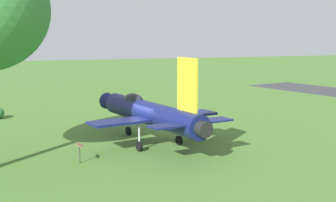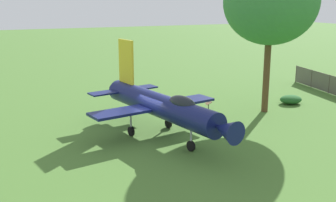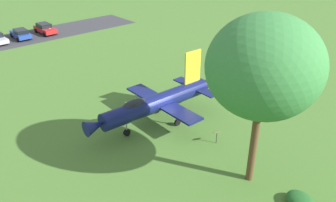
% 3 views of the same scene
% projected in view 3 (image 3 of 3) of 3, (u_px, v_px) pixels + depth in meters
% --- Properties ---
extents(ground_plane, '(200.00, 200.00, 0.00)m').
position_uv_depth(ground_plane, '(158.00, 123.00, 30.00)').
color(ground_plane, '#47722D').
extents(parking_strip, '(17.43, 41.66, 0.00)m').
position_uv_depth(parking_strip, '(10.00, 41.00, 51.06)').
color(parking_strip, '#38383D').
rests_on(parking_strip, ground_plane).
extents(display_jet, '(8.68, 12.52, 5.69)m').
position_uv_depth(display_jet, '(154.00, 103.00, 28.86)').
color(display_jet, '#111951').
rests_on(display_jet, ground_plane).
extents(shade_tree, '(6.78, 6.89, 11.28)m').
position_uv_depth(shade_tree, '(264.00, 67.00, 19.70)').
color(shade_tree, brown).
rests_on(shade_tree, ground_plane).
extents(shrub_near_fence, '(1.86, 1.49, 0.71)m').
position_uv_depth(shrub_near_fence, '(301.00, 201.00, 21.07)').
color(shrub_near_fence, '#235B26').
rests_on(shrub_near_fence, ground_plane).
extents(info_plaque, '(0.53, 0.68, 1.14)m').
position_uv_depth(info_plaque, '(217.00, 134.00, 26.85)').
color(info_plaque, '#333333').
rests_on(info_plaque, ground_plane).
extents(parked_car_red, '(4.92, 3.08, 1.55)m').
position_uv_depth(parked_car_red, '(45.00, 28.00, 54.11)').
color(parked_car_red, red).
rests_on(parked_car_red, ground_plane).
extents(parked_car_blue, '(4.72, 2.81, 1.47)m').
position_uv_depth(parked_car_blue, '(21.00, 34.00, 51.69)').
color(parked_car_blue, '#23429E').
rests_on(parked_car_blue, ground_plane).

